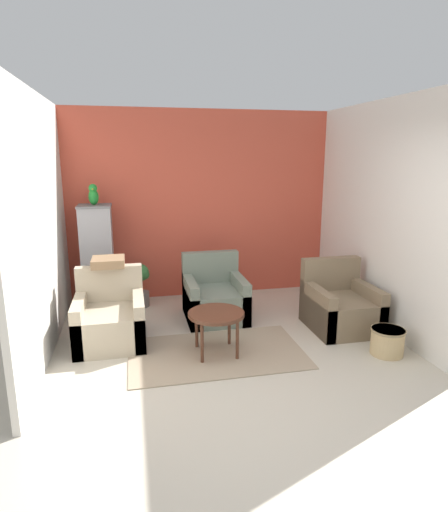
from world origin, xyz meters
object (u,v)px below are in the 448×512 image
object	(u,v)px
armchair_right	(340,307)
wicker_basket	(387,341)
birdcage	(98,260)
coffee_table	(216,317)
armchair_middle	(215,298)
parrot	(93,195)
armchair_left	(110,320)
potted_plant	(140,282)

from	to	relation	value
armchair_right	wicker_basket	world-z (taller)	armchair_right
birdcage	coffee_table	bearing A→B (deg)	-52.44
armchair_middle	parrot	xyz separation A→B (m)	(-1.51, 0.65, 1.33)
parrot	wicker_basket	size ratio (longest dim) A/B	0.78
coffee_table	armchair_left	bearing A→B (deg)	153.56
coffee_table	potted_plant	world-z (taller)	potted_plant
birdcage	parrot	distance (m)	0.88
coffee_table	parrot	bearing A→B (deg)	127.52
coffee_table	birdcage	world-z (taller)	birdcage
armchair_middle	wicker_basket	xyz separation A→B (m)	(1.62, -1.48, -0.11)
birdcage	parrot	bearing A→B (deg)	90.00
potted_plant	coffee_table	bearing A→B (deg)	-66.22
coffee_table	armchair_middle	size ratio (longest dim) A/B	0.72
armchair_left	potted_plant	xyz separation A→B (m)	(0.38, 1.16, 0.09)
armchair_left	potted_plant	bearing A→B (deg)	72.04
parrot	potted_plant	world-z (taller)	parrot
birdcage	armchair_middle	bearing A→B (deg)	-23.09
birdcage	wicker_basket	bearing A→B (deg)	-34.13
parrot	potted_plant	bearing A→B (deg)	0.73
armchair_left	parrot	distance (m)	1.77
potted_plant	wicker_basket	xyz separation A→B (m)	(2.57, -2.13, -0.20)
armchair_left	wicker_basket	xyz separation A→B (m)	(2.95, -0.97, -0.11)
parrot	birdcage	bearing A→B (deg)	-90.00
coffee_table	wicker_basket	world-z (taller)	coffee_table
birdcage	parrot	xyz separation A→B (m)	(-0.00, 0.00, 0.88)
coffee_table	armchair_middle	bearing A→B (deg)	79.89
coffee_table	potted_plant	xyz separation A→B (m)	(-0.76, 1.72, -0.07)
potted_plant	wicker_basket	distance (m)	3.35
armchair_middle	potted_plant	xyz separation A→B (m)	(-0.95, 0.65, 0.09)
armchair_middle	birdcage	xyz separation A→B (m)	(-1.51, 0.64, 0.45)
armchair_middle	parrot	size ratio (longest dim) A/B	2.95
armchair_left	birdcage	world-z (taller)	birdcage
armchair_right	parrot	distance (m)	3.52
parrot	wicker_basket	world-z (taller)	parrot
armchair_right	wicker_basket	distance (m)	0.82
armchair_middle	potted_plant	distance (m)	1.16
armchair_left	parrot	world-z (taller)	parrot
potted_plant	wicker_basket	world-z (taller)	potted_plant
armchair_right	wicker_basket	size ratio (longest dim) A/B	2.29
armchair_left	parrot	xyz separation A→B (m)	(-0.18, 1.15, 1.33)
coffee_table	parrot	distance (m)	2.46
armchair_left	armchair_right	world-z (taller)	same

